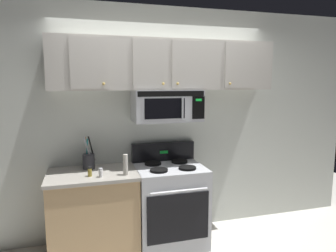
{
  "coord_description": "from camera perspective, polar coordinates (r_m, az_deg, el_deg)",
  "views": [
    {
      "loc": [
        -0.92,
        -2.75,
        1.84
      ],
      "look_at": [
        0.0,
        0.49,
        1.35
      ],
      "focal_mm": 32.52,
      "sensor_mm": 36.0,
      "label": 1
    }
  ],
  "objects": [
    {
      "name": "upper_cabinets",
      "position": [
        3.45,
        -0.38,
        11.37
      ],
      "size": [
        2.5,
        0.36,
        0.55
      ],
      "color": "#BCB7AD"
    },
    {
      "name": "salt_shaker",
      "position": [
        3.13,
        -12.5,
        -8.53
      ],
      "size": [
        0.04,
        0.04,
        0.09
      ],
      "color": "white",
      "rests_on": "counter_segment"
    },
    {
      "name": "counter_segment",
      "position": [
        3.47,
        -13.71,
        -15.57
      ],
      "size": [
        0.93,
        0.65,
        0.9
      ],
      "color": "tan",
      "rests_on": "ground_plane"
    },
    {
      "name": "stove_range",
      "position": [
        3.57,
        0.3,
        -14.28
      ],
      "size": [
        0.76,
        0.69,
        1.12
      ],
      "color": "#B7BABF",
      "rests_on": "ground_plane"
    },
    {
      "name": "pepper_mill",
      "position": [
        3.14,
        -7.97,
        -7.21
      ],
      "size": [
        0.05,
        0.05,
        0.21
      ],
      "primitive_type": "cylinder",
      "color": "#B7B2A8",
      "rests_on": "counter_segment"
    },
    {
      "name": "over_range_microwave",
      "position": [
        3.42,
        -0.24,
        3.85
      ],
      "size": [
        0.76,
        0.43,
        0.35
      ],
      "color": "#B7BABF"
    },
    {
      "name": "spice_jar",
      "position": [
        3.18,
        -14.45,
        -8.28
      ],
      "size": [
        0.04,
        0.04,
        0.1
      ],
      "color": "olive",
      "rests_on": "counter_segment"
    },
    {
      "name": "back_wall",
      "position": [
        3.69,
        -1.27,
        0.65
      ],
      "size": [
        5.2,
        0.1,
        2.7
      ],
      "primitive_type": "cube",
      "color": "silver",
      "rests_on": "ground_plane"
    },
    {
      "name": "utensil_crock_charcoal",
      "position": [
        3.44,
        -14.65,
        -6.23
      ],
      "size": [
        0.13,
        0.13,
        0.36
      ],
      "color": "#2D2D33",
      "rests_on": "counter_segment"
    }
  ]
}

